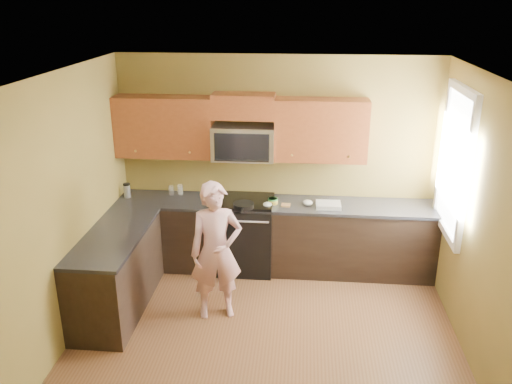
# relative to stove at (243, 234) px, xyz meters

# --- Properties ---
(floor) EXTENTS (4.00, 4.00, 0.00)m
(floor) POSITION_rel_stove_xyz_m (0.40, -1.68, -0.47)
(floor) COLOR brown
(floor) RESTS_ON ground
(ceiling) EXTENTS (4.00, 4.00, 0.00)m
(ceiling) POSITION_rel_stove_xyz_m (0.40, -1.68, 2.23)
(ceiling) COLOR white
(ceiling) RESTS_ON ground
(wall_back) EXTENTS (4.00, 0.00, 4.00)m
(wall_back) POSITION_rel_stove_xyz_m (0.40, 0.32, 0.88)
(wall_back) COLOR brown
(wall_back) RESTS_ON ground
(wall_front) EXTENTS (4.00, 0.00, 4.00)m
(wall_front) POSITION_rel_stove_xyz_m (0.40, -3.67, 0.88)
(wall_front) COLOR brown
(wall_front) RESTS_ON ground
(wall_left) EXTENTS (0.00, 4.00, 4.00)m
(wall_left) POSITION_rel_stove_xyz_m (-1.60, -1.68, 0.88)
(wall_left) COLOR brown
(wall_left) RESTS_ON ground
(wall_right) EXTENTS (0.00, 4.00, 4.00)m
(wall_right) POSITION_rel_stove_xyz_m (2.40, -1.68, 0.88)
(wall_right) COLOR brown
(wall_right) RESTS_ON ground
(cabinet_back_run) EXTENTS (4.00, 0.60, 0.88)m
(cabinet_back_run) POSITION_rel_stove_xyz_m (0.40, 0.02, -0.03)
(cabinet_back_run) COLOR black
(cabinet_back_run) RESTS_ON floor
(cabinet_left_run) EXTENTS (0.60, 1.60, 0.88)m
(cabinet_left_run) POSITION_rel_stove_xyz_m (-1.30, -1.08, -0.03)
(cabinet_left_run) COLOR black
(cabinet_left_run) RESTS_ON floor
(countertop_back) EXTENTS (4.00, 0.62, 0.04)m
(countertop_back) POSITION_rel_stove_xyz_m (0.40, 0.01, 0.43)
(countertop_back) COLOR black
(countertop_back) RESTS_ON cabinet_back_run
(countertop_left) EXTENTS (0.62, 1.60, 0.04)m
(countertop_left) POSITION_rel_stove_xyz_m (-1.29, -1.08, 0.43)
(countertop_left) COLOR black
(countertop_left) RESTS_ON cabinet_left_run
(stove) EXTENTS (0.76, 0.65, 0.95)m
(stove) POSITION_rel_stove_xyz_m (0.00, 0.00, 0.00)
(stove) COLOR black
(stove) RESTS_ON floor
(microwave) EXTENTS (0.76, 0.40, 0.42)m
(microwave) POSITION_rel_stove_xyz_m (0.00, 0.12, 0.97)
(microwave) COLOR silver
(microwave) RESTS_ON wall_back
(upper_cab_left) EXTENTS (1.22, 0.33, 0.75)m
(upper_cab_left) POSITION_rel_stove_xyz_m (-0.99, 0.16, 0.97)
(upper_cab_left) COLOR brown
(upper_cab_left) RESTS_ON wall_back
(upper_cab_right) EXTENTS (1.12, 0.33, 0.75)m
(upper_cab_right) POSITION_rel_stove_xyz_m (0.94, 0.16, 0.97)
(upper_cab_right) COLOR brown
(upper_cab_right) RESTS_ON wall_back
(upper_cab_over_mw) EXTENTS (0.76, 0.33, 0.30)m
(upper_cab_over_mw) POSITION_rel_stove_xyz_m (0.00, 0.16, 1.62)
(upper_cab_over_mw) COLOR brown
(upper_cab_over_mw) RESTS_ON wall_back
(window) EXTENTS (0.06, 1.06, 1.66)m
(window) POSITION_rel_stove_xyz_m (2.38, -0.48, 1.17)
(window) COLOR white
(window) RESTS_ON wall_right
(woman) EXTENTS (0.65, 0.51, 1.55)m
(woman) POSITION_rel_stove_xyz_m (-0.16, -1.10, 0.30)
(woman) COLOR #CB6573
(woman) RESTS_ON floor
(frying_pan) EXTENTS (0.26, 0.44, 0.06)m
(frying_pan) POSITION_rel_stove_xyz_m (0.04, -0.26, 0.47)
(frying_pan) COLOR black
(frying_pan) RESTS_ON stove
(butter_tub) EXTENTS (0.15, 0.15, 0.09)m
(butter_tub) POSITION_rel_stove_xyz_m (0.38, -0.02, 0.45)
(butter_tub) COLOR gold
(butter_tub) RESTS_ON countertop_back
(toast_slice) EXTENTS (0.12, 0.12, 0.01)m
(toast_slice) POSITION_rel_stove_xyz_m (0.54, -0.08, 0.45)
(toast_slice) COLOR #B27F47
(toast_slice) RESTS_ON countertop_back
(napkin_a) EXTENTS (0.13, 0.14, 0.06)m
(napkin_a) POSITION_rel_stove_xyz_m (0.32, -0.14, 0.48)
(napkin_a) COLOR silver
(napkin_a) RESTS_ON countertop_back
(napkin_b) EXTENTS (0.16, 0.17, 0.07)m
(napkin_b) POSITION_rel_stove_xyz_m (0.81, -0.04, 0.48)
(napkin_b) COLOR silver
(napkin_b) RESTS_ON countertop_back
(dish_towel) EXTENTS (0.30, 0.24, 0.05)m
(dish_towel) POSITION_rel_stove_xyz_m (1.06, -0.07, 0.47)
(dish_towel) COLOR silver
(dish_towel) RESTS_ON countertop_back
(travel_mug) EXTENTS (0.10, 0.10, 0.19)m
(travel_mug) POSITION_rel_stove_xyz_m (-1.49, 0.02, 0.45)
(travel_mug) COLOR silver
(travel_mug) RESTS_ON countertop_back
(glass_a) EXTENTS (0.07, 0.07, 0.12)m
(glass_a) POSITION_rel_stove_xyz_m (-0.96, 0.17, 0.51)
(glass_a) COLOR silver
(glass_a) RESTS_ON countertop_back
(glass_b) EXTENTS (0.09, 0.09, 0.12)m
(glass_b) POSITION_rel_stove_xyz_m (-0.84, 0.19, 0.51)
(glass_b) COLOR silver
(glass_b) RESTS_ON countertop_back
(glass_c) EXTENTS (0.07, 0.07, 0.12)m
(glass_c) POSITION_rel_stove_xyz_m (-0.85, 0.23, 0.51)
(glass_c) COLOR silver
(glass_c) RESTS_ON countertop_back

